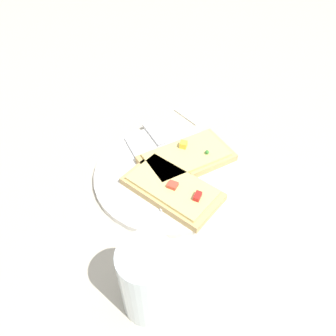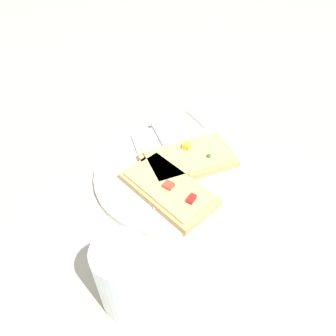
% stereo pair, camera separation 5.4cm
% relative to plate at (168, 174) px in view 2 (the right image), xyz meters
% --- Properties ---
extents(ground_plane, '(4.00, 4.00, 0.00)m').
position_rel_plate_xyz_m(ground_plane, '(0.00, 0.00, -0.01)').
color(ground_plane, '#BCB29E').
extents(plate, '(0.28, 0.28, 0.01)m').
position_rel_plate_xyz_m(plate, '(0.00, 0.00, 0.00)').
color(plate, silver).
rests_on(plate, ground).
extents(fork, '(0.07, 0.20, 0.01)m').
position_rel_plate_xyz_m(fork, '(-0.03, 0.02, 0.01)').
color(fork, silver).
rests_on(fork, plate).
extents(knife, '(0.06, 0.21, 0.01)m').
position_rel_plate_xyz_m(knife, '(0.04, 0.06, 0.01)').
color(knife, silver).
rests_on(knife, plate).
extents(pizza_slice_main, '(0.13, 0.19, 0.03)m').
position_rel_plate_xyz_m(pizza_slice_main, '(-0.03, -0.04, 0.02)').
color(pizza_slice_main, tan).
rests_on(pizza_slice_main, plate).
extents(pizza_slice_corner, '(0.19, 0.12, 0.03)m').
position_rel_plate_xyz_m(pizza_slice_corner, '(0.05, 0.00, 0.02)').
color(pizza_slice_corner, tan).
rests_on(pizza_slice_corner, plate).
extents(crumb_scatter, '(0.10, 0.02, 0.01)m').
position_rel_plate_xyz_m(crumb_scatter, '(0.05, -0.03, 0.01)').
color(crumb_scatter, tan).
rests_on(crumb_scatter, plate).
extents(drinking_glass, '(0.07, 0.07, 0.13)m').
position_rel_plate_xyz_m(drinking_glass, '(-0.17, -0.17, 0.06)').
color(drinking_glass, silver).
rests_on(drinking_glass, ground).
extents(napkin, '(0.12, 0.07, 0.01)m').
position_rel_plate_xyz_m(napkin, '(0.21, 0.12, -0.00)').
color(napkin, beige).
rests_on(napkin, ground).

